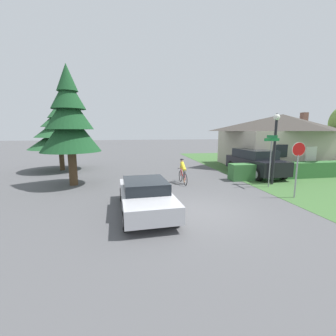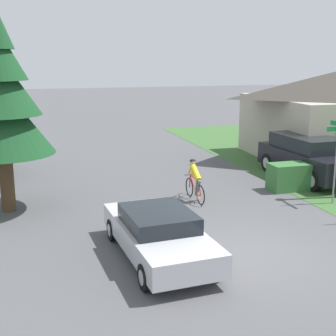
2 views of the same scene
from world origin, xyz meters
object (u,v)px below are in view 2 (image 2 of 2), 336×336
sedan_left_lane (158,233)px  conifer_tall_near (0,97)px  parked_suv_right (308,157)px  cyclist (195,181)px

sedan_left_lane → conifer_tall_near: (-3.80, 5.10, 3.13)m
sedan_left_lane → parked_suv_right: bearing=-57.4°
cyclist → conifer_tall_near: 7.14m
sedan_left_lane → parked_suv_right: (8.24, 5.96, 0.27)m
sedan_left_lane → parked_suv_right: parked_suv_right is taller
conifer_tall_near → sedan_left_lane: bearing=-53.3°
sedan_left_lane → conifer_tall_near: size_ratio=0.69×
sedan_left_lane → conifer_tall_near: bearing=33.4°
sedan_left_lane → cyclist: 5.14m
conifer_tall_near → parked_suv_right: bearing=4.1°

